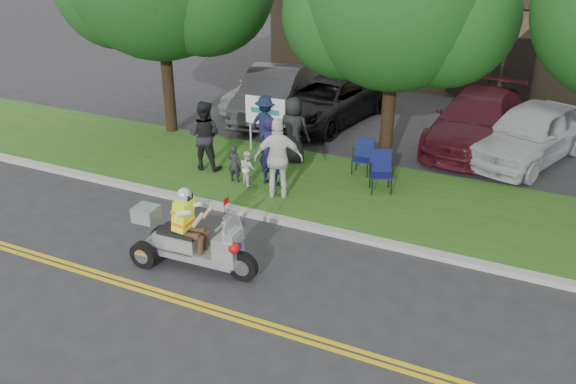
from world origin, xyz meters
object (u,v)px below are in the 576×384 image
at_px(spectator_adult_left, 270,151).
at_px(parked_car_mid, 325,101).
at_px(parked_car_far_right, 530,133).
at_px(parked_car_far_left, 268,87).
at_px(trike_scooter, 189,241).
at_px(spectator_adult_mid, 205,135).
at_px(parked_car_right, 476,120).
at_px(lawn_chair_b, 381,168).
at_px(parked_car_left, 273,93).
at_px(lawn_chair_a, 364,154).
at_px(spectator_adult_right, 279,159).

height_order(spectator_adult_left, parked_car_mid, spectator_adult_left).
bearing_deg(parked_car_far_right, parked_car_far_left, -168.30).
height_order(trike_scooter, parked_car_far_left, trike_scooter).
relative_size(trike_scooter, spectator_adult_mid, 1.42).
bearing_deg(parked_car_right, parked_car_far_right, -16.46).
height_order(spectator_adult_left, spectator_adult_mid, spectator_adult_mid).
relative_size(lawn_chair_b, parked_car_left, 0.21).
height_order(lawn_chair_a, spectator_adult_mid, spectator_adult_mid).
relative_size(parked_car_mid, parked_car_far_right, 1.09).
bearing_deg(parked_car_right, parked_car_mid, -177.12).
bearing_deg(parked_car_right, spectator_adult_left, -124.11).
bearing_deg(lawn_chair_b, spectator_adult_left, 173.04).
xyz_separation_m(lawn_chair_a, parked_car_far_right, (3.86, 3.09, 0.19)).
bearing_deg(spectator_adult_left, lawn_chair_b, -159.21).
bearing_deg(parked_car_far_right, spectator_adult_left, -119.86).
distance_m(spectator_adult_left, parked_car_far_left, 6.97).
xyz_separation_m(lawn_chair_b, spectator_adult_right, (-2.13, -1.45, 0.42)).
distance_m(lawn_chair_a, parked_car_mid, 4.56).
xyz_separation_m(parked_car_left, parked_car_far_right, (8.35, -0.43, -0.00)).
height_order(trike_scooter, lawn_chair_b, trike_scooter).
relative_size(spectator_adult_right, parked_car_mid, 0.38).
xyz_separation_m(spectator_adult_right, parked_car_left, (-3.10, 5.84, -0.29)).
bearing_deg(spectator_adult_right, spectator_adult_mid, -39.76).
xyz_separation_m(spectator_adult_left, parked_car_far_left, (-3.24, 6.17, -0.27)).
relative_size(lawn_chair_b, spectator_adult_mid, 0.55).
distance_m(parked_car_left, parked_car_far_right, 8.36).
bearing_deg(spectator_adult_mid, parked_car_left, -92.04).
distance_m(trike_scooter, lawn_chair_b, 5.53).
bearing_deg(spectator_adult_mid, spectator_adult_right, 156.11).
height_order(spectator_adult_mid, parked_car_far_right, spectator_adult_mid).
xyz_separation_m(spectator_adult_right, parked_car_right, (3.67, 5.98, -0.32)).
bearing_deg(trike_scooter, parked_car_left, 104.57).
xyz_separation_m(spectator_adult_left, spectator_adult_right, (0.51, -0.57, 0.09)).
distance_m(lawn_chair_a, spectator_adult_right, 2.74).
relative_size(spectator_adult_right, parked_car_far_right, 0.42).
distance_m(trike_scooter, lawn_chair_a, 6.08).
bearing_deg(trike_scooter, lawn_chair_a, 72.23).
bearing_deg(parked_car_far_left, lawn_chair_b, -38.00).
xyz_separation_m(spectator_adult_left, parked_car_right, (4.18, 5.42, -0.23)).
bearing_deg(spectator_adult_right, lawn_chair_b, -169.38).
distance_m(lawn_chair_a, spectator_adult_mid, 4.29).
bearing_deg(parked_car_right, trike_scooter, -108.65).
bearing_deg(trike_scooter, spectator_adult_mid, 116.31).
bearing_deg(parked_car_far_right, parked_car_right, -179.93).
distance_m(parked_car_far_left, parked_car_right, 7.46).
height_order(spectator_adult_right, parked_car_far_left, spectator_adult_right).
xyz_separation_m(lawn_chair_b, parked_car_right, (1.54, 4.53, 0.10)).
height_order(lawn_chair_a, parked_car_far_left, parked_car_far_left).
bearing_deg(trike_scooter, parked_car_far_right, 56.13).
height_order(parked_car_left, parked_car_mid, parked_car_left).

